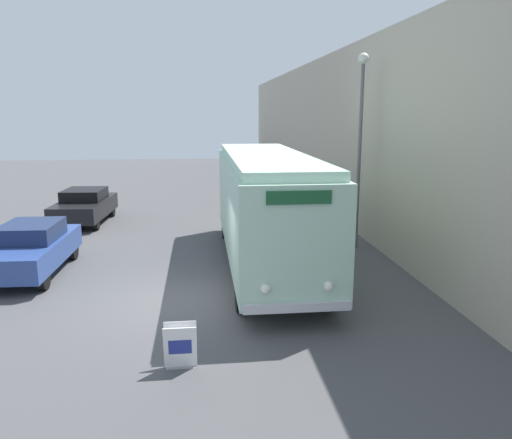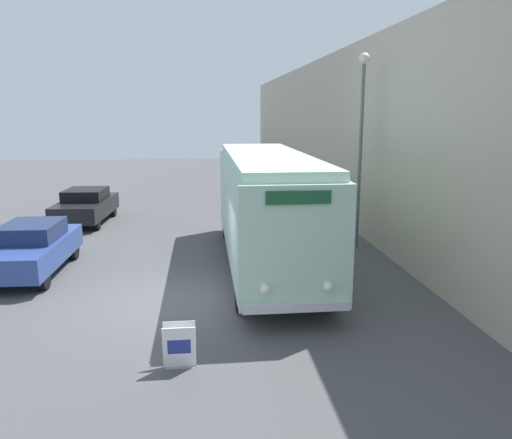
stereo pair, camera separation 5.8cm
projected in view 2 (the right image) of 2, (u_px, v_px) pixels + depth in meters
The scene contains 7 objects.
ground_plane at pixel (178, 302), 12.61m from camera, with size 80.00×80.00×0.00m, color #4C4C4F.
building_wall_right at pixel (341, 135), 22.27m from camera, with size 0.30×60.00×7.37m.
vintage_bus at pixel (267, 204), 15.24m from camera, with size 2.46×10.11×3.48m.
sign_board at pixel (179, 346), 9.31m from camera, with size 0.61×0.32×0.85m.
streetlamp at pixel (361, 125), 16.86m from camera, with size 0.36×0.36×6.61m.
parked_car_near at pixel (32, 248), 14.69m from camera, with size 1.92×4.32×1.51m.
parked_car_mid at pixel (86, 206), 21.48m from camera, with size 2.16×4.26×1.46m.
Camera 2 is at (0.69, -12.03, 4.69)m, focal length 35.00 mm.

